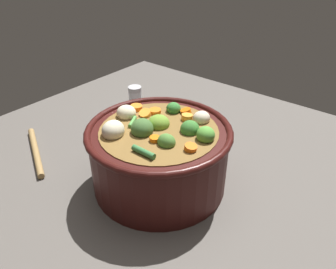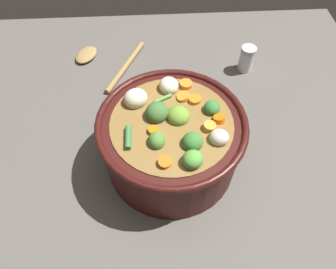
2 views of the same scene
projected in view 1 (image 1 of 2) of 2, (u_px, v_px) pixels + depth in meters
ground_plane at (160, 183)px, 0.70m from camera, size 1.10×1.10×0.00m
cooking_pot at (159, 155)px, 0.66m from camera, size 0.29×0.29×0.16m
wooden_spoon at (3, 159)px, 0.76m from camera, size 0.20×0.20×0.02m
salt_shaker at (135, 98)px, 0.97m from camera, size 0.04×0.04×0.07m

